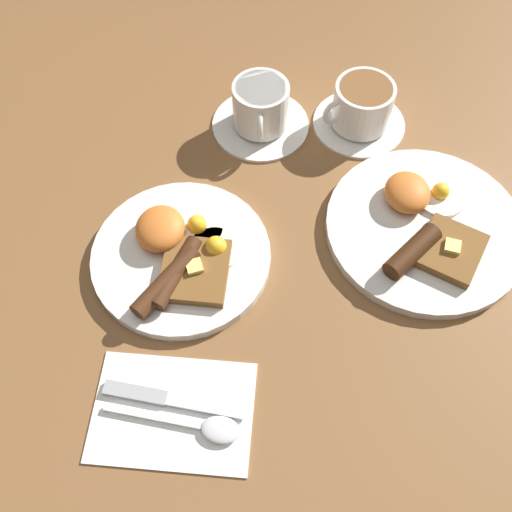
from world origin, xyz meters
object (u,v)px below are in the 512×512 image
breakfast_plate_near (181,255)px  knife (165,398)px  teacup_near (261,110)px  breakfast_plate_far (425,226)px  spoon (205,427)px  teacup_far (361,109)px

breakfast_plate_near → knife: breakfast_plate_near is taller
teacup_near → knife: size_ratio=0.88×
breakfast_plate_near → breakfast_plate_far: breakfast_plate_near is taller
knife → spoon: 0.06m
breakfast_plate_far → spoon: size_ratio=1.68×
breakfast_plate_far → knife: breakfast_plate_far is taller
breakfast_plate_near → teacup_near: (-0.25, 0.09, 0.02)m
breakfast_plate_near → breakfast_plate_far: 0.33m
teacup_near → spoon: bearing=-4.8°
breakfast_plate_far → teacup_far: size_ratio=1.91×
teacup_far → spoon: teacup_far is taller
teacup_near → teacup_far: 0.15m
breakfast_plate_far → teacup_far: 0.21m
teacup_far → knife: bearing=-28.1°
teacup_near → teacup_far: bearing=94.3°
teacup_far → breakfast_plate_far: bearing=22.9°
spoon → breakfast_plate_far: bearing=54.3°
breakfast_plate_far → spoon: bearing=-43.6°
teacup_near → spoon: teacup_near is taller
spoon → knife: bearing=155.9°
teacup_near → teacup_far: teacup_near is taller
breakfast_plate_near → knife: (0.19, 0.00, -0.01)m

